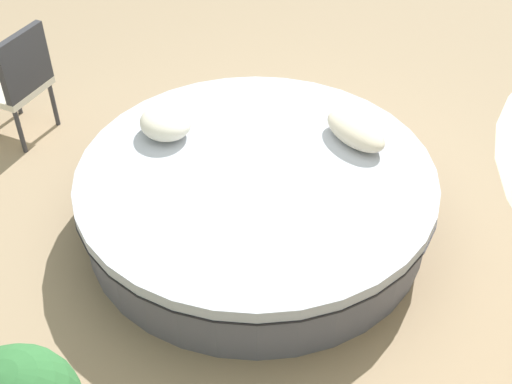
% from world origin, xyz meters
% --- Properties ---
extents(ground_plane, '(16.00, 16.00, 0.00)m').
position_xyz_m(ground_plane, '(0.00, 0.00, 0.00)').
color(ground_plane, '#9E8466').
extents(round_bed, '(2.53, 2.53, 0.49)m').
position_xyz_m(round_bed, '(0.00, 0.00, 0.25)').
color(round_bed, '#595966').
rests_on(round_bed, ground_plane).
extents(throw_pillow_0, '(0.55, 0.29, 0.18)m').
position_xyz_m(throw_pillow_0, '(0.11, 0.80, 0.58)').
color(throw_pillow_0, beige).
rests_on(throw_pillow_0, round_bed).
extents(throw_pillow_1, '(0.41, 0.37, 0.20)m').
position_xyz_m(throw_pillow_1, '(-0.73, -0.31, 0.59)').
color(throw_pillow_1, silver).
rests_on(throw_pillow_1, round_bed).
extents(patio_chair, '(0.70, 0.70, 0.98)m').
position_xyz_m(patio_chair, '(-2.01, -0.99, 0.56)').
color(patio_chair, '#333338').
rests_on(patio_chair, ground_plane).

